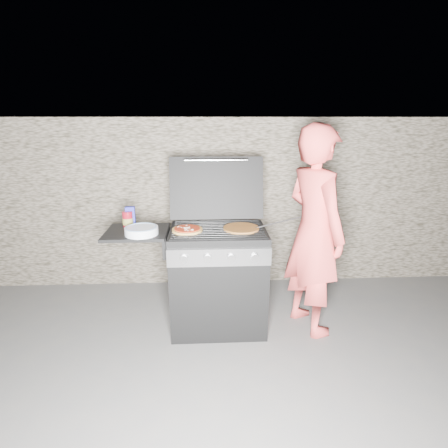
{
  "coord_description": "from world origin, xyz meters",
  "views": [
    {
      "loc": [
        -0.09,
        -2.76,
        1.79
      ],
      "look_at": [
        0.05,
        0.0,
        0.95
      ],
      "focal_mm": 28.0,
      "sensor_mm": 36.0,
      "label": 1
    }
  ],
  "objects_px": {
    "gas_grill": "(189,279)",
    "sauce_jar": "(128,219)",
    "pizza_topped": "(187,229)",
    "person": "(314,232)"
  },
  "relations": [
    {
      "from": "gas_grill",
      "to": "sauce_jar",
      "type": "xyz_separation_m",
      "value": [
        -0.51,
        0.13,
        0.51
      ]
    },
    {
      "from": "pizza_topped",
      "to": "person",
      "type": "height_order",
      "value": "person"
    },
    {
      "from": "sauce_jar",
      "to": "gas_grill",
      "type": "bearing_deg",
      "value": -14.06
    },
    {
      "from": "gas_grill",
      "to": "pizza_topped",
      "type": "height_order",
      "value": "pizza_topped"
    },
    {
      "from": "gas_grill",
      "to": "pizza_topped",
      "type": "xyz_separation_m",
      "value": [
        -0.0,
        -0.05,
        0.47
      ]
    },
    {
      "from": "person",
      "to": "sauce_jar",
      "type": "bearing_deg",
      "value": 62.79
    },
    {
      "from": "gas_grill",
      "to": "person",
      "type": "xyz_separation_m",
      "value": [
        1.05,
        -0.04,
        0.42
      ]
    },
    {
      "from": "sauce_jar",
      "to": "pizza_topped",
      "type": "bearing_deg",
      "value": -19.17
    },
    {
      "from": "pizza_topped",
      "to": "sauce_jar",
      "type": "height_order",
      "value": "sauce_jar"
    },
    {
      "from": "person",
      "to": "gas_grill",
      "type": "bearing_deg",
      "value": 66.83
    }
  ]
}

